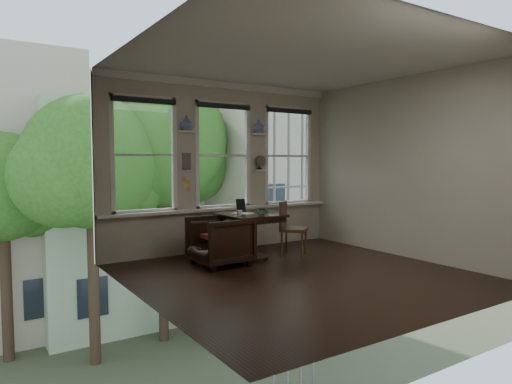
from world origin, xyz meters
TOP-DOWN VIEW (x-y plane):
  - ground at (0.00, 0.00)m, footprint 4.50×4.50m
  - ceiling at (0.00, 0.00)m, footprint 4.50×4.50m
  - wall_back at (0.00, 2.25)m, footprint 4.50×0.00m
  - wall_front at (0.00, -2.25)m, footprint 4.50×0.00m
  - wall_left at (-2.25, 0.00)m, footprint 0.00×4.50m
  - wall_right at (2.25, 0.00)m, footprint 0.00×4.50m
  - window_left at (-1.45, 2.25)m, footprint 1.10×0.12m
  - window_center at (0.00, 2.25)m, footprint 1.10×0.12m
  - window_right at (1.45, 2.25)m, footprint 1.10×0.12m
  - shelf_left at (-0.72, 2.15)m, footprint 0.26×0.16m
  - shelf_right at (0.72, 2.15)m, footprint 0.26×0.16m
  - intercom at (-0.72, 2.18)m, footprint 0.14×0.06m
  - sticky_notes at (-0.72, 2.19)m, footprint 0.16×0.01m
  - desk_fan at (0.72, 2.13)m, footprint 0.20×0.20m
  - vase_left at (-0.72, 2.15)m, footprint 0.24×0.24m
  - vase_right at (0.72, 2.15)m, footprint 0.24×0.24m
  - table at (-0.03, 1.24)m, footprint 0.90×0.90m
  - armchair_left at (-0.65, 1.15)m, footprint 0.85×0.83m
  - cushion_red at (-0.65, 1.15)m, footprint 0.45×0.45m
  - side_chair_right at (0.73, 1.08)m, footprint 0.59×0.59m
  - laptop at (0.32, 1.27)m, footprint 0.42×0.37m
  - mug at (-0.36, 1.06)m, footprint 0.11×0.11m
  - drinking_glass at (-0.00, 0.96)m, footprint 0.16×0.16m
  - tablet at (-0.03, 1.55)m, footprint 0.16×0.09m
  - papers at (-0.09, 1.37)m, footprint 0.33×0.37m

SIDE VIEW (x-z plane):
  - ground at x=0.00m, z-range 0.00..0.00m
  - table at x=-0.03m, z-range 0.00..0.75m
  - armchair_left at x=-0.65m, z-range 0.00..0.76m
  - cushion_red at x=-0.65m, z-range 0.42..0.48m
  - side_chair_right at x=0.73m, z-range 0.00..0.92m
  - papers at x=-0.09m, z-range 0.75..0.75m
  - laptop at x=0.32m, z-range 0.75..0.78m
  - mug at x=-0.36m, z-range 0.75..0.84m
  - drinking_glass at x=0.00m, z-range 0.75..0.85m
  - tablet at x=-0.03m, z-range 0.75..0.97m
  - sticky_notes at x=-0.72m, z-range 1.13..1.37m
  - wall_back at x=0.00m, z-range -0.75..3.75m
  - wall_front at x=0.00m, z-range -0.75..3.75m
  - wall_left at x=-2.25m, z-range -0.75..3.75m
  - wall_right at x=2.25m, z-range -0.75..3.75m
  - desk_fan at x=0.72m, z-range 1.41..1.65m
  - intercom at x=-0.72m, z-range 1.46..1.74m
  - window_left at x=-1.45m, z-range 0.75..2.65m
  - window_center at x=0.00m, z-range 0.75..2.65m
  - window_right at x=1.45m, z-range 0.75..2.65m
  - shelf_left at x=-0.72m, z-range 2.08..2.12m
  - shelf_right at x=0.72m, z-range 2.08..2.12m
  - vase_left at x=-0.72m, z-range 2.12..2.36m
  - vase_right at x=0.72m, z-range 2.12..2.36m
  - ceiling at x=0.00m, z-range 3.00..3.00m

